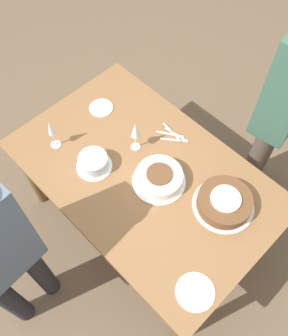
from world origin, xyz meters
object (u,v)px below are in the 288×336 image
cake_front_chocolate (224,202)px  cake_back_decorated (94,162)px  person_cutting (288,97)px  wine_glass_near (51,130)px  wine_glass_far (135,131)px  cake_center_white (159,178)px

cake_front_chocolate → cake_back_decorated: size_ratio=1.62×
cake_front_chocolate → cake_back_decorated: (0.68, 0.34, 0.00)m
cake_back_decorated → person_cutting: person_cutting is taller
wine_glass_near → person_cutting: 1.35m
cake_front_chocolate → wine_glass_far: bearing=6.8°
cake_center_white → wine_glass_far: 0.30m
cake_center_white → wine_glass_far: wine_glass_far is taller
cake_back_decorated → cake_front_chocolate: bearing=-153.5°
wine_glass_near → wine_glass_far: same height
cake_center_white → person_cutting: (-0.22, -0.80, 0.21)m
cake_front_chocolate → wine_glass_near: size_ratio=1.54×
cake_front_chocolate → wine_glass_far: size_ratio=1.54×
cake_center_white → person_cutting: bearing=-105.3°
wine_glass_far → cake_center_white: bearing=165.0°
cake_center_white → wine_glass_near: 0.67m
wine_glass_near → person_cutting: person_cutting is taller
wine_glass_near → cake_back_decorated: bearing=-166.9°
cake_center_white → cake_front_chocolate: bearing=-157.7°
wine_glass_near → person_cutting: (-0.83, -1.07, 0.10)m
cake_front_chocolate → wine_glass_near: wine_glass_near is taller
cake_center_white → wine_glass_near: (0.61, 0.26, 0.11)m
cake_center_white → wine_glass_far: (0.26, -0.07, 0.11)m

